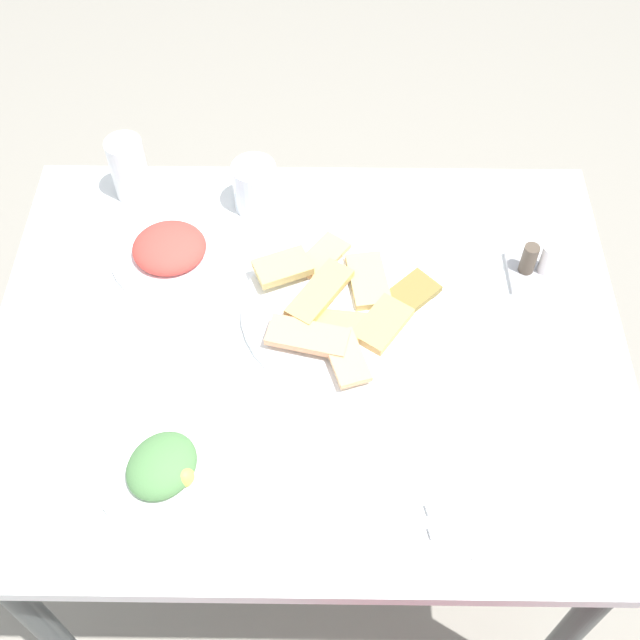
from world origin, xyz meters
The scene contains 11 objects.
ground_plane centered at (0.00, 0.00, 0.00)m, with size 6.00×6.00×0.00m, color gray.
dining_table centered at (0.00, 0.00, 0.67)m, with size 1.03×0.81×0.77m.
pide_platter centered at (-0.05, -0.06, 0.78)m, with size 0.33×0.33×0.04m.
salad_plate_greens centered at (0.20, 0.23, 0.79)m, with size 0.19×0.19×0.05m.
salad_plate_rice centered at (0.24, -0.18, 0.79)m, with size 0.21×0.21×0.05m.
soda_can centered at (0.33, -0.34, 0.83)m, with size 0.07×0.07×0.12m, color silver.
drinking_glass centered at (0.10, -0.31, 0.82)m, with size 0.08×0.08×0.09m, color silver.
paper_napkin centered at (-0.26, 0.28, 0.77)m, with size 0.12×0.12×0.00m, color white.
fork centered at (-0.26, 0.26, 0.78)m, with size 0.19×0.02×0.01m, color silver.
spoon centered at (-0.26, 0.30, 0.78)m, with size 0.19×0.02×0.01m, color silver.
condiment_caddy centered at (-0.38, -0.15, 0.79)m, with size 0.09×0.09×0.07m.
Camera 1 is at (-0.03, 0.73, 1.84)m, focal length 45.09 mm.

